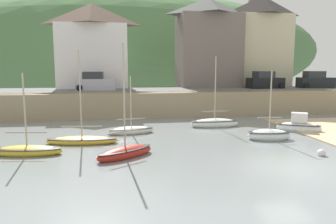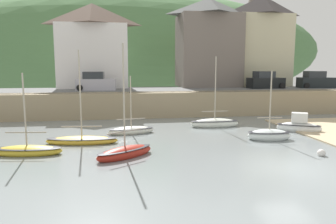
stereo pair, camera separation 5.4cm
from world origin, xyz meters
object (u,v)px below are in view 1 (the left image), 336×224
Objects in this scene: waterfront_building_centre at (208,42)px; dinghy_open_wooden at (125,152)px; motorboat_with_cabin at (269,135)px; rowboat_small_beached at (215,123)px; fishing_boat_green at (299,126)px; mooring_buoy at (321,153)px; sailboat_nearest_shore at (82,140)px; parked_car_end_of_row at (315,81)px; waterfront_building_right at (261,41)px; waterfront_building_left at (93,45)px; parked_car_by_wall at (265,81)px; church_with_spire at (255,29)px; parked_car_near_slipway at (95,83)px; sailboat_blue_trim at (131,130)px; sailboat_white_hull at (27,151)px.

dinghy_open_wooden is at bearing -116.03° from waterfront_building_centre.
rowboat_small_beached is at bearing 120.31° from motorboat_with_cabin.
fishing_boat_green is 7.36× the size of mooring_buoy.
sailboat_nearest_shore is (-13.53, -18.59, -7.62)m from waterfront_building_centre.
mooring_buoy is (13.53, -4.98, -0.09)m from sailboat_nearest_shore.
parked_car_end_of_row reaches higher than fishing_boat_green.
waterfront_building_right is at bearing 104.22° from fishing_boat_green.
waterfront_building_right reaches higher than motorboat_with_cabin.
waterfront_building_left is 2.29× the size of parked_car_by_wall.
motorboat_with_cabin is (9.80, 2.87, 0.02)m from dinghy_open_wooden.
waterfront_building_left is at bearing -169.61° from church_with_spire.
parked_car_near_slipway is (-13.50, -4.50, -4.64)m from waterfront_building_centre.
parked_car_near_slipway reaches higher than mooring_buoy.
sailboat_blue_trim is at bearing -149.63° from parked_car_by_wall.
mooring_buoy is at bearing -46.28° from sailboat_blue_trim.
parked_car_end_of_row is (25.37, 0.00, 0.00)m from parked_car_near_slipway.
mooring_buoy is (13.51, -19.07, -3.07)m from parked_car_near_slipway.
motorboat_with_cabin reaches higher than mooring_buoy.
waterfront_building_centre is 1.76× the size of sailboat_nearest_shore.
waterfront_building_centre is at bearing 135.54° from parked_car_by_wall.
waterfront_building_centre reaches higher than sailboat_blue_trim.
parked_car_by_wall is at bearing 73.71° from mooring_buoy.
mooring_buoy is at bearing -89.99° from waterfront_building_centre.
motorboat_with_cabin is (15.26, 1.50, 0.07)m from sailboat_white_hull.
waterfront_building_right is 2.64× the size of parked_car_by_wall.
dinghy_open_wooden is 1.49× the size of parked_car_by_wall.
parked_car_end_of_row reaches higher than sailboat_blue_trim.
waterfront_building_right is at bearing 73.51° from mooring_buoy.
parked_car_by_wall is at bearing 12.90° from dinghy_open_wooden.
parked_car_by_wall is at bearing 43.18° from sailboat_white_hull.
dinghy_open_wooden reaches higher than motorboat_with_cabin.
waterfront_building_left is 19.91m from sailboat_nearest_shore.
mooring_buoy is at bearing -106.49° from waterfront_building_right.
waterfront_building_left is 2.32× the size of parked_car_near_slipway.
motorboat_with_cabin is at bearing -29.78° from sailboat_blue_trim.
dinghy_open_wooden reaches higher than sailboat_white_hull.
church_with_spire is 3.05× the size of motorboat_with_cabin.
motorboat_with_cabin is at bearing -56.22° from waterfront_building_left.
dinghy_open_wooden is at bearing -157.85° from motorboat_with_cabin.
sailboat_blue_trim is 0.90× the size of motorboat_with_cabin.
church_with_spire is at bearing 52.26° from sailboat_white_hull.
rowboat_small_beached is 9.88m from mooring_buoy.
church_with_spire reaches higher than parked_car_end_of_row.
sailboat_nearest_shore is (-15.99, -1.48, -0.17)m from fishing_boat_green.
dinghy_open_wooden is 10.94m from mooring_buoy.
mooring_buoy is (-2.45, -6.46, -0.26)m from fishing_boat_green.
parked_car_by_wall is 6.29m from parked_car_end_of_row.
fishing_boat_green is 0.71× the size of sailboat_white_hull.
waterfront_building_left reaches higher than dinghy_open_wooden.
rowboat_small_beached is 14.39m from parked_car_near_slipway.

